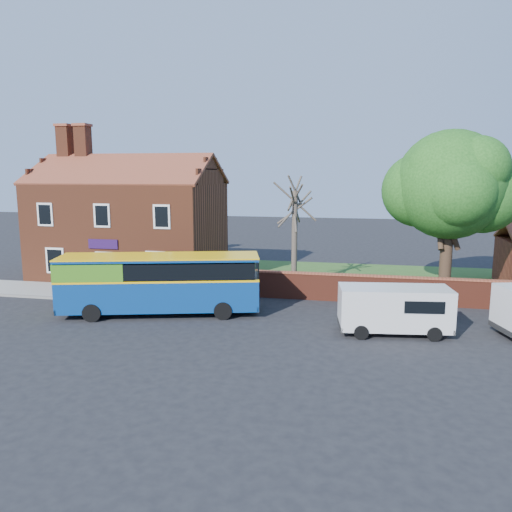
# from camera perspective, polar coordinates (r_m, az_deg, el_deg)

# --- Properties ---
(ground) EXTENTS (120.00, 120.00, 0.00)m
(ground) POSITION_cam_1_polar(r_m,az_deg,el_deg) (24.07, -10.59, -8.25)
(ground) COLOR black
(ground) RESTS_ON ground
(pavement) EXTENTS (18.00, 3.50, 0.12)m
(pavement) POSITION_cam_1_polar(r_m,az_deg,el_deg) (32.07, -18.29, -3.97)
(pavement) COLOR gray
(pavement) RESTS_ON ground
(kerb) EXTENTS (18.00, 0.15, 0.14)m
(kerb) POSITION_cam_1_polar(r_m,az_deg,el_deg) (30.62, -19.93, -4.67)
(kerb) COLOR slate
(kerb) RESTS_ON ground
(grass_strip) EXTENTS (26.00, 12.00, 0.04)m
(grass_strip) POSITION_cam_1_polar(r_m,az_deg,el_deg) (35.14, 18.30, -2.87)
(grass_strip) COLOR #426B28
(grass_strip) RESTS_ON ground
(shop_building) EXTENTS (12.30, 8.13, 10.50)m
(shop_building) POSITION_cam_1_polar(r_m,az_deg,el_deg) (36.53, -14.10, 3.18)
(shop_building) COLOR brown
(shop_building) RESTS_ON ground
(boundary_wall) EXTENTS (22.00, 0.38, 1.60)m
(boundary_wall) POSITION_cam_1_polar(r_m,az_deg,el_deg) (29.16, 19.65, -3.85)
(boundary_wall) COLOR maroon
(boundary_wall) RESTS_ON ground
(bus) EXTENTS (10.44, 5.12, 3.08)m
(bus) POSITION_cam_1_polar(r_m,az_deg,el_deg) (26.24, -11.61, -2.83)
(bus) COLOR navy
(bus) RESTS_ON ground
(van_near) EXTENTS (5.15, 2.60, 2.17)m
(van_near) POSITION_cam_1_polar(r_m,az_deg,el_deg) (23.59, 15.56, -5.74)
(van_near) COLOR silver
(van_near) RESTS_ON ground
(large_tree) EXTENTS (7.98, 6.31, 9.73)m
(large_tree) POSITION_cam_1_polar(r_m,az_deg,el_deg) (31.41, 21.41, 7.23)
(large_tree) COLOR black
(large_tree) RESTS_ON ground
(bare_tree) EXTENTS (2.53, 3.01, 6.74)m
(bare_tree) POSITION_cam_1_polar(r_m,az_deg,el_deg) (30.97, 4.42, 2.42)
(bare_tree) COLOR #4C4238
(bare_tree) RESTS_ON ground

